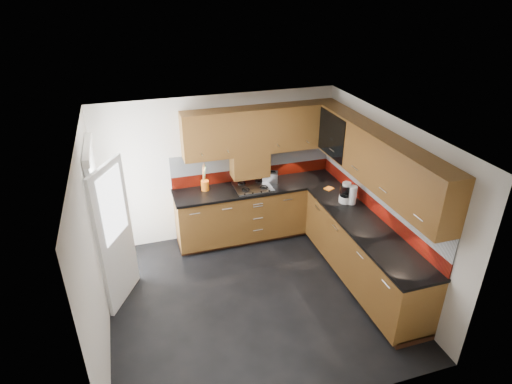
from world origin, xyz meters
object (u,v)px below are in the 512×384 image
object	(u,v)px
utensil_pot	(205,184)
food_processor	(346,193)
toaster	(270,177)
gas_hob	(253,187)

from	to	relation	value
utensil_pot	food_processor	world-z (taller)	utensil_pot
utensil_pot	toaster	world-z (taller)	utensil_pot
gas_hob	toaster	size ratio (longest dim) A/B	2.03
gas_hob	food_processor	bearing A→B (deg)	-36.60
utensil_pot	toaster	distance (m)	1.08
gas_hob	utensil_pot	xyz separation A→B (m)	(-0.75, 0.14, 0.08)
utensil_pot	food_processor	distance (m)	2.19
toaster	food_processor	distance (m)	1.31
utensil_pot	gas_hob	bearing A→B (deg)	-10.87
toaster	gas_hob	bearing A→B (deg)	-160.76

